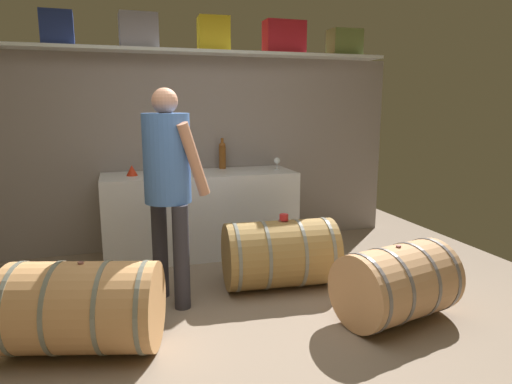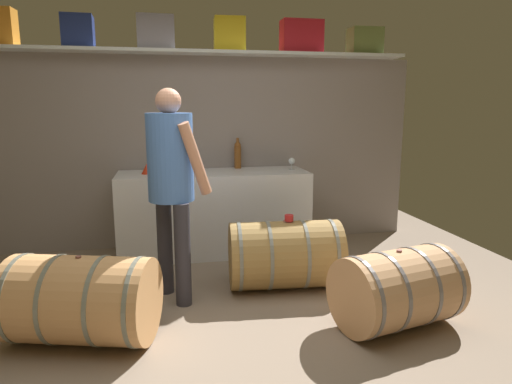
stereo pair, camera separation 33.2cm
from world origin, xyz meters
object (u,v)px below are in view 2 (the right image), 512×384
(wine_glass, at_px, (292,162))
(red_funnel, at_px, (147,169))
(toolcase_navy, at_px, (78,32))
(winemaker_pouring, at_px, (172,173))
(tasting_cup, at_px, (289,218))
(wine_barrel_far, at_px, (82,299))
(toolcase_red, at_px, (301,37))
(toolcase_grey, at_px, (156,33))
(toolcase_yellow, at_px, (229,35))
(wine_barrel_near, at_px, (285,254))
(wine_bottle_amber, at_px, (238,154))
(toolcase_olive, at_px, (365,41))
(work_cabinet, at_px, (214,212))
(wine_barrel_flank, at_px, (397,289))

(wine_glass, relative_size, red_funnel, 1.17)
(toolcase_navy, distance_m, winemaker_pouring, 1.98)
(tasting_cup, relative_size, winemaker_pouring, 0.04)
(red_funnel, xyz_separation_m, wine_barrel_far, (-0.38, -1.69, -0.61))
(toolcase_red, bearing_deg, winemaker_pouring, -137.12)
(toolcase_grey, xyz_separation_m, red_funnel, (-0.14, -0.22, -1.33))
(toolcase_yellow, distance_m, wine_barrel_near, 2.36)
(winemaker_pouring, bearing_deg, tasting_cup, 66.08)
(toolcase_grey, height_order, wine_bottle_amber, toolcase_grey)
(wine_bottle_amber, distance_m, wine_barrel_near, 1.50)
(red_funnel, distance_m, wine_barrel_far, 1.84)
(toolcase_navy, relative_size, wine_barrel_near, 0.32)
(wine_barrel_far, bearing_deg, toolcase_navy, 112.29)
(wine_bottle_amber, bearing_deg, toolcase_olive, -0.15)
(toolcase_red, bearing_deg, red_funnel, -172.67)
(wine_bottle_amber, bearing_deg, winemaker_pouring, -118.44)
(work_cabinet, height_order, tasting_cup, work_cabinet)
(work_cabinet, distance_m, wine_glass, 0.98)
(toolcase_navy, height_order, red_funnel, toolcase_navy)
(wine_barrel_far, bearing_deg, wine_bottle_amber, 70.98)
(toolcase_grey, distance_m, winemaker_pouring, 1.81)
(toolcase_navy, relative_size, toolcase_grey, 0.86)
(toolcase_grey, xyz_separation_m, winemaker_pouring, (0.09, -1.34, -1.22))
(wine_barrel_flank, height_order, winemaker_pouring, winemaker_pouring)
(toolcase_grey, bearing_deg, tasting_cup, -52.73)
(toolcase_red, height_order, toolcase_olive, toolcase_red)
(toolcase_red, xyz_separation_m, wine_bottle_amber, (-0.69, 0.00, -1.24))
(work_cabinet, distance_m, wine_bottle_amber, 0.69)
(toolcase_yellow, height_order, wine_bottle_amber, toolcase_yellow)
(toolcase_olive, bearing_deg, wine_barrel_flank, -106.13)
(wine_barrel_near, height_order, tasting_cup, tasting_cup)
(red_funnel, distance_m, winemaker_pouring, 1.15)
(wine_glass, xyz_separation_m, wine_barrel_near, (-0.35, -1.07, -0.65))
(toolcase_red, bearing_deg, wine_barrel_near, -111.68)
(toolcase_olive, height_order, red_funnel, toolcase_olive)
(toolcase_yellow, bearing_deg, wine_glass, -17.28)
(toolcase_navy, relative_size, wine_bottle_amber, 0.93)
(wine_glass, bearing_deg, toolcase_grey, 170.31)
(toolcase_red, bearing_deg, wine_glass, -123.66)
(wine_barrel_flank, bearing_deg, toolcase_yellow, 98.25)
(work_cabinet, xyz_separation_m, red_funnel, (-0.66, 0.01, 0.48))
(toolcase_grey, height_order, red_funnel, toolcase_grey)
(toolcase_red, distance_m, red_funnel, 2.14)
(toolcase_yellow, distance_m, winemaker_pouring, 1.93)
(wine_glass, xyz_separation_m, red_funnel, (-1.50, 0.01, -0.04))
(toolcase_navy, xyz_separation_m, wine_bottle_amber, (1.55, 0.00, -1.22))
(toolcase_grey, xyz_separation_m, toolcase_olive, (2.24, 0.00, -0.02))
(toolcase_olive, xyz_separation_m, wine_barrel_far, (-2.75, -1.91, -1.92))
(toolcase_navy, distance_m, toolcase_red, 2.25)
(red_funnel, relative_size, wine_barrel_far, 0.11)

